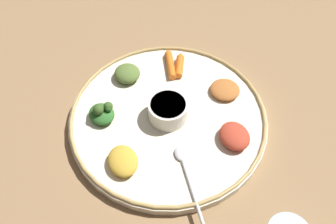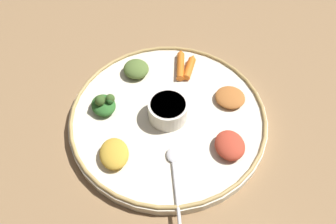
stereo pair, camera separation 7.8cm
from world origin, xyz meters
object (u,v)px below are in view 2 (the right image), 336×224
Objects in this scene: carrot_outer at (181,64)px; carrot_near_spoon at (190,67)px; spoon at (174,173)px; center_bowl at (168,110)px; greens_pile at (104,104)px.

carrot_near_spoon is at bearing 7.54° from carrot_outer.
spoon is at bearing -66.15° from carrot_outer.
carrot_outer is (-0.12, 0.26, 0.00)m from spoon.
carrot_near_spoon is 0.02m from carrot_outer.
spoon is 0.29m from carrot_outer.
spoon is (0.08, -0.12, -0.02)m from center_bowl.
greens_pile is 0.84× the size of carrot_outer.
spoon is at bearing -70.70° from carrot_near_spoon.
carrot_outer is (-0.02, -0.00, -0.00)m from carrot_near_spoon.
center_bowl reaches higher than spoon.
spoon is at bearing -18.92° from greens_pile.
carrot_near_spoon is at bearing 96.92° from center_bowl.
carrot_outer is at bearing 113.85° from spoon.
greens_pile is 0.99× the size of carrot_near_spoon.
spoon is 1.93× the size of greens_pile.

